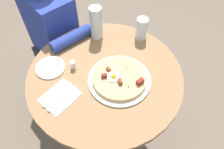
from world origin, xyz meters
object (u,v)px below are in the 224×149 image
(dining_table, at_px, (106,91))
(water_bottle, at_px, (96,23))
(breakfast_pizza, at_px, (119,78))
(salt_shaker, at_px, (73,65))
(person_seated, at_px, (56,45))
(knife, at_px, (62,98))
(water_glass, at_px, (142,29))
(fork, at_px, (58,94))
(pizza_plate, at_px, (119,80))
(bread_plate, at_px, (50,68))

(dining_table, bearing_deg, water_bottle, -31.65)
(breakfast_pizza, bearing_deg, water_bottle, -21.03)
(breakfast_pizza, xyz_separation_m, salt_shaker, (0.23, 0.13, 0.00))
(person_seated, bearing_deg, knife, 154.19)
(dining_table, distance_m, person_seated, 0.59)
(water_glass, bearing_deg, dining_table, 100.79)
(salt_shaker, bearing_deg, fork, 118.81)
(water_bottle, bearing_deg, person_seated, 21.12)
(dining_table, height_order, water_glass, water_glass)
(pizza_plate, height_order, breakfast_pizza, breakfast_pizza)
(dining_table, xyz_separation_m, salt_shaker, (0.14, 0.10, 0.20))
(pizza_plate, distance_m, salt_shaker, 0.26)
(bread_plate, height_order, fork, bread_plate)
(fork, relative_size, water_bottle, 0.88)
(knife, relative_size, water_bottle, 0.88)
(knife, bearing_deg, pizza_plate, 151.98)
(bread_plate, bearing_deg, person_seated, -30.53)
(knife, xyz_separation_m, salt_shaker, (0.12, -0.15, 0.02))
(fork, bearing_deg, salt_shaker, -159.01)
(pizza_plate, relative_size, water_bottle, 1.58)
(fork, bearing_deg, breakfast_pizza, 146.11)
(water_bottle, bearing_deg, dining_table, 148.35)
(pizza_plate, distance_m, breakfast_pizza, 0.02)
(pizza_plate, height_order, fork, pizza_plate)
(person_seated, xyz_separation_m, bread_plate, (-0.37, 0.22, 0.24))
(knife, height_order, salt_shaker, salt_shaker)
(pizza_plate, height_order, water_glass, water_glass)
(knife, relative_size, salt_shaker, 3.62)
(dining_table, bearing_deg, pizza_plate, -163.28)
(bread_plate, bearing_deg, salt_shaker, -131.11)
(person_seated, distance_m, pizza_plate, 0.71)
(bread_plate, relative_size, water_glass, 1.17)
(fork, bearing_deg, water_bottle, -162.63)
(water_bottle, bearing_deg, breakfast_pizza, 158.97)
(pizza_plate, xyz_separation_m, knife, (0.10, 0.28, 0.00))
(water_glass, distance_m, salt_shaker, 0.45)
(person_seated, bearing_deg, breakfast_pizza, -179.70)
(salt_shaker, bearing_deg, dining_table, -144.63)
(dining_table, relative_size, pizza_plate, 2.56)
(dining_table, relative_size, person_seated, 0.73)
(salt_shaker, bearing_deg, pizza_plate, -150.90)
(person_seated, xyz_separation_m, breakfast_pizza, (-0.67, -0.00, 0.26))
(bread_plate, bearing_deg, knife, 163.58)
(knife, bearing_deg, water_bottle, -158.41)
(bread_plate, bearing_deg, pizza_plate, -144.51)
(person_seated, distance_m, water_bottle, 0.49)
(water_glass, bearing_deg, bread_plate, 73.65)
(water_bottle, relative_size, salt_shaker, 4.09)
(water_glass, height_order, water_bottle, water_bottle)
(dining_table, xyz_separation_m, bread_plate, (0.22, 0.19, 0.18))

